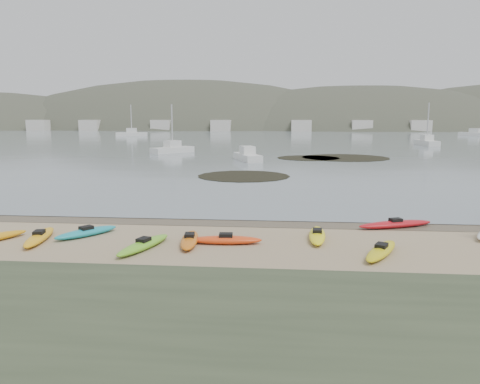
# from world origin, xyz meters

# --- Properties ---
(ground) EXTENTS (600.00, 600.00, 0.00)m
(ground) POSITION_xyz_m (0.00, 0.00, 0.00)
(ground) COLOR tan
(ground) RESTS_ON ground
(wet_sand) EXTENTS (60.00, 60.00, 0.00)m
(wet_sand) POSITION_xyz_m (0.00, -0.30, 0.00)
(wet_sand) COLOR brown
(wet_sand) RESTS_ON ground
(water) EXTENTS (1200.00, 1200.00, 0.00)m
(water) POSITION_xyz_m (0.00, 300.00, 0.01)
(water) COLOR slate
(water) RESTS_ON ground
(kayaks) EXTENTS (24.13, 7.48, 0.34)m
(kayaks) POSITION_xyz_m (-0.29, -3.99, 0.17)
(kayaks) COLOR #70C727
(kayaks) RESTS_ON ground
(kelp_mats) EXTENTS (21.13, 29.62, 0.04)m
(kelp_mats) POSITION_xyz_m (5.91, 32.26, 0.03)
(kelp_mats) COLOR black
(kelp_mats) RESTS_ON water
(moored_boats) EXTENTS (101.07, 84.59, 1.15)m
(moored_boats) POSITION_xyz_m (5.41, 77.37, 0.53)
(moored_boats) COLOR silver
(moored_boats) RESTS_ON ground
(far_hills) EXTENTS (550.00, 135.00, 80.00)m
(far_hills) POSITION_xyz_m (39.38, 193.97, -15.93)
(far_hills) COLOR #384235
(far_hills) RESTS_ON ground
(far_town) EXTENTS (199.00, 5.00, 4.00)m
(far_town) POSITION_xyz_m (6.00, 145.00, 2.00)
(far_town) COLOR beige
(far_town) RESTS_ON ground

